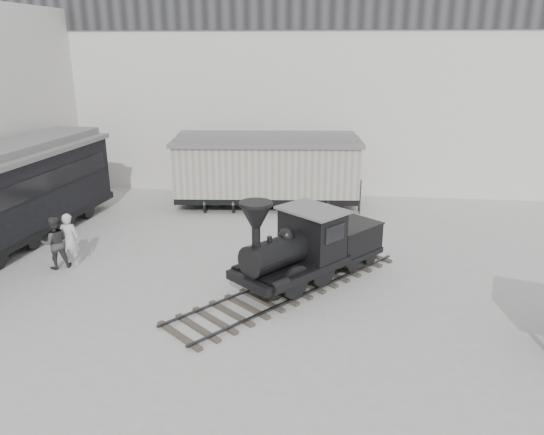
# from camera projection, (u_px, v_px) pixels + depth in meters

# --- Properties ---
(ground) EXTENTS (90.00, 90.00, 0.00)m
(ground) POSITION_uv_depth(u_px,v_px,m) (243.00, 329.00, 14.48)
(ground) COLOR #9E9E9B
(north_wall) EXTENTS (34.00, 2.51, 11.00)m
(north_wall) POSITION_uv_depth(u_px,v_px,m) (291.00, 81.00, 26.86)
(north_wall) COLOR silver
(north_wall) RESTS_ON ground
(locomotive) EXTENTS (7.12, 7.94, 3.10)m
(locomotive) POSITION_uv_depth(u_px,v_px,m) (305.00, 251.00, 16.85)
(locomotive) COLOR #3D372E
(locomotive) RESTS_ON ground
(boxcar) EXTENTS (8.88, 3.50, 3.55)m
(boxcar) POSITION_uv_depth(u_px,v_px,m) (267.00, 169.00, 24.62)
(boxcar) COLOR black
(boxcar) RESTS_ON ground
(visitor_a) EXTENTS (0.72, 0.48, 1.91)m
(visitor_a) POSITION_uv_depth(u_px,v_px,m) (69.00, 240.00, 18.31)
(visitor_a) COLOR silver
(visitor_a) RESTS_ON ground
(visitor_b) EXTENTS (1.14, 1.08, 1.85)m
(visitor_b) POSITION_uv_depth(u_px,v_px,m) (55.00, 243.00, 18.13)
(visitor_b) COLOR #3A3A3A
(visitor_b) RESTS_ON ground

